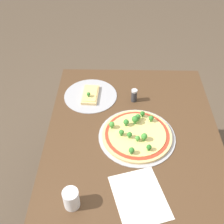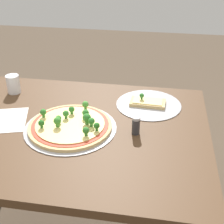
# 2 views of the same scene
# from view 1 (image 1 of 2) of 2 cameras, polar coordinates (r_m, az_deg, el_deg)

# --- Properties ---
(ground_plane) EXTENTS (8.00, 8.00, 0.00)m
(ground_plane) POSITION_cam_1_polar(r_m,az_deg,el_deg) (2.00, 3.28, -19.14)
(ground_plane) COLOR brown
(dining_table) EXTENTS (1.24, 0.89, 0.70)m
(dining_table) POSITION_cam_1_polar(r_m,az_deg,el_deg) (1.48, 4.23, -8.20)
(dining_table) COLOR #4C331E
(dining_table) RESTS_ON ground_plane
(pizza_tray_whole) EXTENTS (0.39, 0.39, 0.07)m
(pizza_tray_whole) POSITION_cam_1_polar(r_m,az_deg,el_deg) (1.43, 5.05, -4.56)
(pizza_tray_whole) COLOR #A3A3A8
(pizza_tray_whole) RESTS_ON dining_table
(pizza_tray_slice) EXTENTS (0.31, 0.31, 0.05)m
(pizza_tray_slice) POSITION_cam_1_polar(r_m,az_deg,el_deg) (1.66, -4.39, 3.44)
(pizza_tray_slice) COLOR #A3A3A8
(pizza_tray_slice) RESTS_ON dining_table
(drinking_cup) EXTENTS (0.07, 0.07, 0.09)m
(drinking_cup) POSITION_cam_1_polar(r_m,az_deg,el_deg) (1.19, -8.28, -17.05)
(drinking_cup) COLOR white
(drinking_cup) RESTS_ON dining_table
(condiment_shaker) EXTENTS (0.03, 0.03, 0.08)m
(condiment_shaker) POSITION_cam_1_polar(r_m,az_deg,el_deg) (1.61, 4.52, 3.39)
(condiment_shaker) COLOR #333338
(condiment_shaker) RESTS_ON dining_table
(paper_menu) EXTENTS (0.31, 0.27, 0.00)m
(paper_menu) POSITION_cam_1_polar(r_m,az_deg,el_deg) (1.24, 5.59, -16.80)
(paper_menu) COLOR white
(paper_menu) RESTS_ON dining_table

